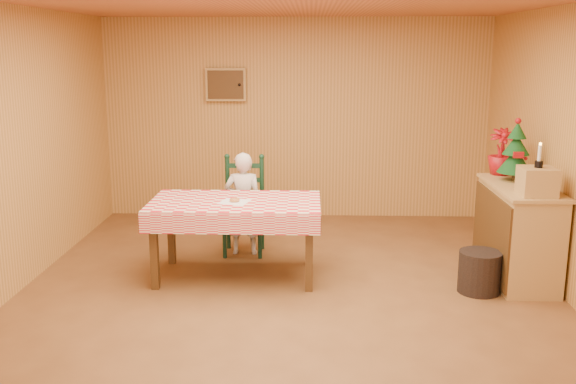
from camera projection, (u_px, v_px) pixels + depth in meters
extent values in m
plane|color=brown|center=(287.00, 300.00, 5.77)|extent=(6.00, 6.00, 0.00)
cube|color=#C38E46|center=(296.00, 119.00, 8.40)|extent=(5.00, 0.10, 2.60)
cube|color=#C38E46|center=(0.00, 156.00, 5.57)|extent=(0.10, 6.00, 2.60)
cube|color=tan|center=(226.00, 85.00, 8.28)|extent=(0.52, 0.08, 0.42)
cube|color=#4D3114|center=(226.00, 85.00, 8.23)|extent=(0.46, 0.02, 0.36)
sphere|color=black|center=(239.00, 85.00, 8.21)|extent=(0.04, 0.04, 0.04)
cube|color=#4D3114|center=(235.00, 206.00, 6.21)|extent=(1.60, 0.90, 0.06)
cube|color=#4D3114|center=(154.00, 254.00, 5.96)|extent=(0.07, 0.07, 0.69)
cube|color=#4D3114|center=(309.00, 255.00, 5.91)|extent=(0.07, 0.07, 0.69)
cube|color=#4D3114|center=(171.00, 231.00, 6.68)|extent=(0.07, 0.07, 0.69)
cube|color=#4D3114|center=(309.00, 233.00, 6.63)|extent=(0.07, 0.07, 0.69)
cube|color=red|center=(235.00, 202.00, 6.20)|extent=(1.64, 0.94, 0.02)
cube|color=red|center=(229.00, 225.00, 5.76)|extent=(1.64, 0.02, 0.18)
cube|color=red|center=(241.00, 200.00, 6.68)|extent=(1.64, 0.02, 0.18)
cube|color=#275225|center=(152.00, 211.00, 6.25)|extent=(0.02, 0.94, 0.18)
cube|color=#275225|center=(320.00, 212.00, 6.19)|extent=(0.02, 0.94, 0.18)
cube|color=black|center=(244.00, 215.00, 6.98)|extent=(0.44, 0.40, 0.04)
cylinder|color=black|center=(225.00, 240.00, 6.87)|extent=(0.04, 0.04, 0.41)
cylinder|color=black|center=(260.00, 240.00, 6.86)|extent=(0.04, 0.04, 0.41)
cylinder|color=black|center=(229.00, 231.00, 7.21)|extent=(0.04, 0.04, 0.41)
cylinder|color=black|center=(262.00, 231.00, 7.19)|extent=(0.04, 0.04, 0.41)
cylinder|color=black|center=(228.00, 183.00, 7.09)|extent=(0.05, 0.05, 0.60)
sphere|color=black|center=(227.00, 157.00, 7.02)|extent=(0.06, 0.06, 0.06)
cylinder|color=black|center=(262.00, 184.00, 7.07)|extent=(0.05, 0.05, 0.60)
sphere|color=black|center=(262.00, 157.00, 7.01)|extent=(0.06, 0.06, 0.06)
cube|color=black|center=(245.00, 194.00, 7.11)|extent=(0.38, 0.03, 0.05)
cube|color=black|center=(245.00, 180.00, 7.07)|extent=(0.38, 0.03, 0.05)
cube|color=black|center=(244.00, 166.00, 7.04)|extent=(0.38, 0.03, 0.05)
imported|color=silver|center=(243.00, 204.00, 6.95)|extent=(0.41, 0.27, 1.12)
cube|color=white|center=(235.00, 202.00, 6.15)|extent=(0.32, 0.32, 0.00)
torus|color=#BF7C44|center=(235.00, 200.00, 6.14)|extent=(0.13, 0.13, 0.03)
cube|color=tan|center=(518.00, 234.00, 6.22)|extent=(0.50, 1.20, 0.90)
cube|color=tan|center=(522.00, 187.00, 6.11)|extent=(0.54, 1.24, 0.03)
cube|color=#4D3114|center=(491.00, 234.00, 6.23)|extent=(0.02, 1.20, 0.80)
cube|color=tan|center=(537.00, 181.00, 5.69)|extent=(0.30, 0.30, 0.25)
cylinder|color=#4D3114|center=(514.00, 176.00, 6.35)|extent=(0.04, 0.04, 0.08)
cone|color=#0D3B16|center=(515.00, 160.00, 6.31)|extent=(0.34, 0.34, 0.24)
cone|color=#0D3B16|center=(516.00, 144.00, 6.28)|extent=(0.26, 0.26, 0.20)
cone|color=#0D3B16|center=(518.00, 130.00, 6.24)|extent=(0.18, 0.18, 0.16)
sphere|color=maroon|center=(518.00, 121.00, 6.22)|extent=(0.06, 0.06, 0.06)
cube|color=maroon|center=(519.00, 155.00, 6.15)|extent=(0.10, 0.02, 0.06)
sphere|color=maroon|center=(526.00, 159.00, 6.24)|extent=(0.04, 0.04, 0.04)
sphere|color=maroon|center=(507.00, 150.00, 6.34)|extent=(0.04, 0.04, 0.04)
sphere|color=maroon|center=(518.00, 139.00, 6.35)|extent=(0.04, 0.04, 0.04)
imported|color=maroon|center=(501.00, 152.00, 6.60)|extent=(0.30, 0.30, 0.48)
cylinder|color=black|center=(539.00, 164.00, 5.66)|extent=(0.07, 0.07, 0.06)
cylinder|color=white|center=(540.00, 153.00, 5.64)|extent=(0.03, 0.03, 0.14)
sphere|color=orange|center=(540.00, 144.00, 5.62)|extent=(0.02, 0.02, 0.02)
cylinder|color=black|center=(479.00, 272.00, 5.91)|extent=(0.43, 0.43, 0.39)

